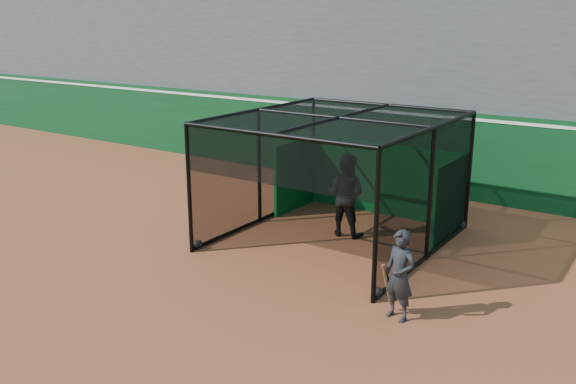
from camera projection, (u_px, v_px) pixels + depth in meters
The scene contains 6 objects.
ground at pixel (231, 283), 12.06m from camera, with size 120.00×120.00×0.00m, color brown.
outfield_wall at pixel (409, 148), 18.47m from camera, with size 50.00×0.50×2.50m.
grandstand at pixel (459, 37), 20.60m from camera, with size 50.00×7.85×8.95m.
batting_cage at pixel (338, 180), 14.08m from camera, with size 4.60×5.18×2.90m.
batter at pixel (346, 195), 14.51m from camera, with size 0.97×0.76×2.00m, color black.
on_deck_player at pixel (400, 275), 10.40m from camera, with size 0.66×0.51×1.61m.
Camera 1 is at (7.20, -8.55, 5.01)m, focal length 38.00 mm.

